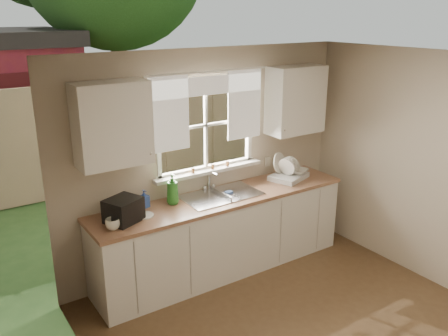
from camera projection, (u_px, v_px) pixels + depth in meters
room_walls at (344, 226)px, 3.77m from camera, size 3.62×4.02×2.50m
ceiling at (351, 64)px, 3.42m from camera, size 3.60×4.00×0.02m
window at (207, 140)px, 5.32m from camera, size 1.38×0.16×1.06m
curtains at (209, 101)px, 5.14m from camera, size 1.50×0.03×0.81m
base_cabinets at (223, 235)px, 5.40m from camera, size 3.00×0.62×0.87m
countertop at (223, 198)px, 5.25m from camera, size 3.04×0.65×0.04m
upper_cabinet_left at (112, 124)px, 4.46m from camera, size 0.70×0.33×0.80m
upper_cabinet_right at (296, 100)px, 5.67m from camera, size 0.70×0.33×0.80m
wall_outlet at (268, 161)px, 5.90m from camera, size 0.08×0.01×0.12m
sill_jars at (211, 167)px, 5.38m from camera, size 0.50×0.04×0.06m
sink at (221, 201)px, 5.29m from camera, size 0.88×0.52×0.40m
dish_rack at (288, 174)px, 5.78m from camera, size 0.53×0.47×0.31m
bowl at (299, 171)px, 5.80m from camera, size 0.29×0.29×0.05m
soap_bottle_a at (172, 189)px, 5.00m from camera, size 0.13×0.13×0.34m
soap_bottle_b at (144, 199)px, 4.93m from camera, size 0.11×0.11×0.19m
soap_bottle_c at (115, 209)px, 4.72m from camera, size 0.12×0.12×0.15m
saucer at (144, 215)px, 4.74m from camera, size 0.20×0.20×0.01m
cup at (113, 224)px, 4.44m from camera, size 0.14×0.14×0.11m
black_appliance at (123, 210)px, 4.59m from camera, size 0.40×0.38×0.23m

